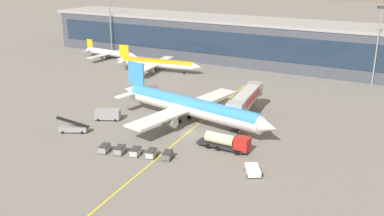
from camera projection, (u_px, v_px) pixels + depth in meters
name	position (u px, v px, depth m)	size (l,w,h in m)	color
ground_plane	(190.00, 133.00, 93.96)	(700.00, 700.00, 0.00)	slate
apron_lead_in_line	(192.00, 129.00, 95.89)	(0.30, 80.00, 0.01)	yellow
terminal_building	(295.00, 45.00, 149.38)	(199.89, 21.50, 15.57)	#424751
main_airliner	(191.00, 106.00, 98.28)	(43.46, 34.67, 11.81)	white
jet_bridge	(246.00, 98.00, 100.96)	(5.95, 20.36, 6.75)	#B2B7BC
fuel_tanker	(227.00, 142.00, 84.85)	(10.83, 2.82, 3.25)	#232326
belt_loader	(73.00, 128.00, 93.89)	(6.75, 4.42, 3.49)	gray
lavatory_truck	(108.00, 114.00, 101.19)	(6.23, 4.51, 2.50)	gray
pushback_tug	(253.00, 170.00, 75.31)	(3.96, 4.44, 1.40)	white
baggage_cart_0	(105.00, 148.00, 84.23)	(2.19, 2.96, 1.48)	gray
baggage_cart_1	(120.00, 150.00, 83.50)	(2.19, 2.96, 1.48)	gray
baggage_cart_2	(136.00, 152.00, 82.77)	(2.19, 2.96, 1.48)	#B2B7BC
baggage_cart_3	(151.00, 153.00, 82.04)	(2.19, 2.96, 1.48)	#B2B7BC
baggage_cart_4	(168.00, 155.00, 81.31)	(2.19, 2.96, 1.48)	#595B60
commuter_jet_far	(157.00, 63.00, 145.03)	(31.19, 24.91, 8.22)	white
commuter_jet_near	(110.00, 53.00, 164.33)	(26.21, 20.91, 6.43)	silver
apron_light_mast_1	(110.00, 16.00, 169.46)	(2.80, 0.50, 25.54)	gray
apron_light_mast_2	(378.00, 40.00, 125.08)	(2.80, 0.50, 23.32)	gray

